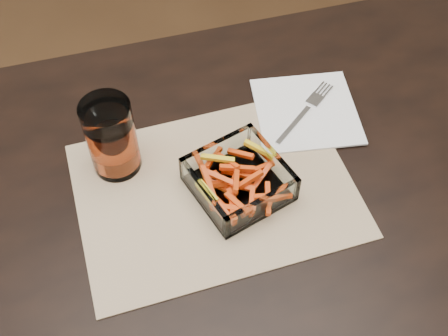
# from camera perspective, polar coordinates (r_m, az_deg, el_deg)

# --- Properties ---
(dining_table) EXTENTS (1.60, 0.90, 0.75)m
(dining_table) POSITION_cam_1_polar(r_m,az_deg,el_deg) (0.99, 5.03, -6.42)
(dining_table) COLOR black
(dining_table) RESTS_ON ground
(placemat) EXTENTS (0.46, 0.34, 0.00)m
(placemat) POSITION_cam_1_polar(r_m,az_deg,el_deg) (0.93, -0.91, -2.22)
(placemat) COLOR tan
(placemat) RESTS_ON dining_table
(glass_bowl) EXTENTS (0.18, 0.18, 0.06)m
(glass_bowl) POSITION_cam_1_polar(r_m,az_deg,el_deg) (0.91, 1.50, -1.32)
(glass_bowl) COLOR white
(glass_bowl) RESTS_ON placemat
(tumbler) EXTENTS (0.08, 0.08, 0.14)m
(tumbler) POSITION_cam_1_polar(r_m,az_deg,el_deg) (0.92, -11.32, 2.89)
(tumbler) COLOR white
(tumbler) RESTS_ON placemat
(napkin) EXTENTS (0.21, 0.21, 0.00)m
(napkin) POSITION_cam_1_polar(r_m,az_deg,el_deg) (1.04, 8.36, 5.75)
(napkin) COLOR white
(napkin) RESTS_ON placemat
(fork) EXTENTS (0.15, 0.12, 0.00)m
(fork) POSITION_cam_1_polar(r_m,az_deg,el_deg) (1.04, 8.31, 5.81)
(fork) COLOR silver
(fork) RESTS_ON napkin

